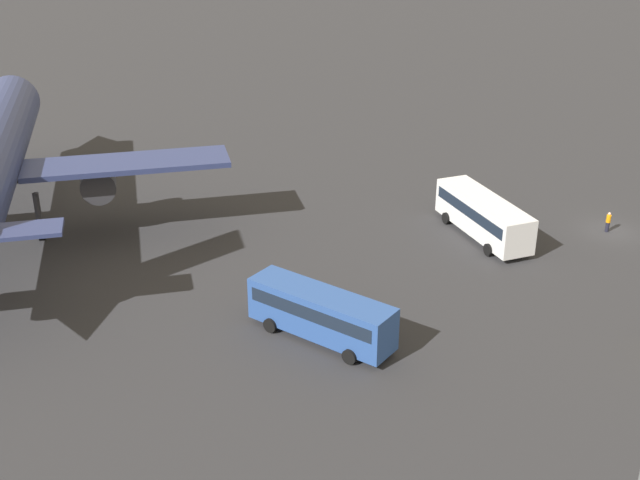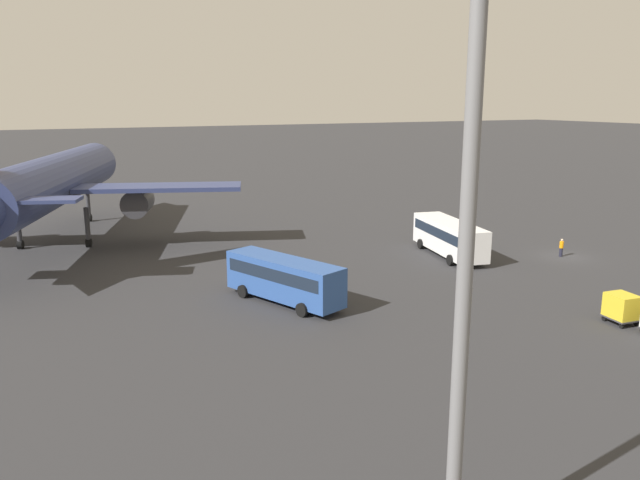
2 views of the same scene
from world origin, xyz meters
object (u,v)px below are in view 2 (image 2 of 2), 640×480
at_px(shuttle_bus_near, 449,235).
at_px(shuttle_bus_far, 284,277).
at_px(worker_person, 561,248).
at_px(cargo_cart_yellow, 622,307).
at_px(airplane, 53,182).

xyz_separation_m(shuttle_bus_near, shuttle_bus_far, (-5.95, 19.99, -0.01)).
bearing_deg(shuttle_bus_near, worker_person, -106.37).
relative_size(shuttle_bus_far, cargo_cart_yellow, 4.82).
bearing_deg(worker_person, cargo_cart_yellow, 144.42).
height_order(shuttle_bus_far, cargo_cart_yellow, shuttle_bus_far).
bearing_deg(cargo_cart_yellow, airplane, 37.48).
height_order(shuttle_bus_near, cargo_cart_yellow, shuttle_bus_near).
bearing_deg(cargo_cart_yellow, shuttle_bus_near, -3.75).
bearing_deg(shuttle_bus_near, cargo_cart_yellow, -171.72).
bearing_deg(shuttle_bus_near, shuttle_bus_far, 118.61).
bearing_deg(airplane, worker_person, -101.83).
distance_m(shuttle_bus_near, cargo_cart_yellow, 20.38).
xyz_separation_m(worker_person, cargo_cart_yellow, (-15.17, 10.85, 0.32)).
relative_size(airplane, worker_person, 25.14).
relative_size(worker_person, cargo_cart_yellow, 0.80).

